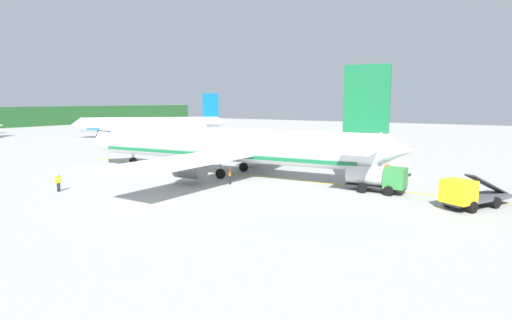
{
  "coord_description": "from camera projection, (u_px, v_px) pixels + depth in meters",
  "views": [
    {
      "loc": [
        -49.46,
        -12.87,
        8.41
      ],
      "look_at": [
        -11.89,
        10.57,
        2.2
      ],
      "focal_mm": 29.41,
      "sensor_mm": 36.0,
      "label": 1
    }
  ],
  "objects": [
    {
      "name": "airliner_mid_apron",
      "position": [
        153.0,
        125.0,
        99.47
      ],
      "size": [
        27.19,
        28.71,
        10.34
      ],
      "color": "white",
      "rests_on": "ground"
    },
    {
      "name": "apron_guide_line",
      "position": [
        263.0,
        176.0,
        47.31
      ],
      "size": [
        0.3,
        60.0,
        0.01
      ],
      "primitive_type": "cube",
      "color": "yellow",
      "rests_on": "ground"
    },
    {
      "name": "service_truck_fuel",
      "position": [
        468.0,
        194.0,
        33.01
      ],
      "size": [
        6.87,
        5.07,
        2.73
      ],
      "color": "yellow",
      "rests_on": "ground"
    },
    {
      "name": "crew_loader_right",
      "position": [
        58.0,
        181.0,
        39.24
      ],
      "size": [
        0.63,
        0.24,
        1.68
      ],
      "color": "#191E33",
      "rests_on": "ground"
    },
    {
      "name": "ground",
      "position": [
        113.0,
        149.0,
        74.65
      ],
      "size": [
        240.0,
        320.0,
        0.2
      ],
      "primitive_type": "cube",
      "color": "#A8A8A3"
    },
    {
      "name": "crew_loader_left",
      "position": [
        387.0,
        169.0,
        45.86
      ],
      "size": [
        0.28,
        0.63,
        1.74
      ],
      "color": "#191E33",
      "rests_on": "ground"
    },
    {
      "name": "crew_marshaller",
      "position": [
        230.0,
        174.0,
        42.65
      ],
      "size": [
        0.55,
        0.43,
        1.77
      ],
      "color": "#191E33",
      "rests_on": "ground"
    },
    {
      "name": "service_truck_baggage",
      "position": [
        377.0,
        177.0,
        38.99
      ],
      "size": [
        2.55,
        5.46,
        2.4
      ],
      "color": "#338C3F",
      "rests_on": "ground"
    },
    {
      "name": "airliner_foreground",
      "position": [
        225.0,
        145.0,
        48.2
      ],
      "size": [
        34.59,
        41.74,
        11.9
      ],
      "color": "white",
      "rests_on": "ground"
    },
    {
      "name": "cargo_container_near",
      "position": [
        400.0,
        167.0,
        47.57
      ],
      "size": [
        2.13,
        2.13,
        2.09
      ],
      "color": "#333338",
      "rests_on": "ground"
    }
  ]
}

